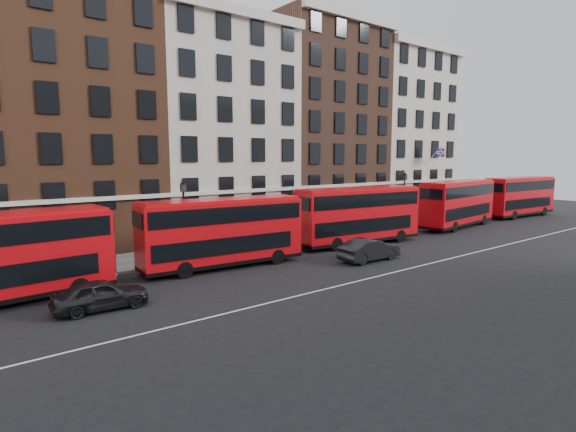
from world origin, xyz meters
TOP-DOWN VIEW (x-y plane):
  - ground at (0.00, 0.00)m, footprint 120.00×120.00m
  - pavement at (0.00, 10.50)m, footprint 80.00×5.00m
  - kerb at (0.00, 8.00)m, footprint 80.00×0.30m
  - road_centre_line at (0.00, -2.00)m, footprint 70.00×0.12m
  - building_terrace at (-0.31, 17.88)m, footprint 64.00×11.95m
  - bus_b at (-6.25, 5.55)m, footprint 10.72×3.39m
  - bus_c at (6.22, 5.55)m, footprint 11.22×3.82m
  - bus_d at (20.55, 5.54)m, footprint 11.34×3.95m
  - bus_e at (33.55, 5.55)m, footprint 11.22×3.32m
  - car_rear at (-14.72, 2.03)m, footprint 4.34×1.94m
  - car_front at (2.63, 1.06)m, footprint 4.69×1.69m
  - lamp_post_left at (-7.30, 8.87)m, footprint 0.44×0.44m
  - lamp_post_right at (16.87, 9.25)m, footprint 0.44×0.44m
  - traffic_light at (25.75, 8.42)m, footprint 0.25×0.45m
  - iron_railings at (0.00, 12.70)m, footprint 6.60×0.06m

SIDE VIEW (x-z plane):
  - ground at x=0.00m, z-range 0.00..0.00m
  - road_centre_line at x=0.00m, z-range 0.00..0.01m
  - pavement at x=0.00m, z-range 0.00..0.15m
  - kerb at x=0.00m, z-range 0.00..0.16m
  - iron_railings at x=0.00m, z-range 0.15..1.15m
  - car_rear at x=-14.72m, z-range 0.00..1.45m
  - car_front at x=2.63m, z-range 0.00..1.54m
  - bus_b at x=-6.25m, z-range 0.16..4.59m
  - traffic_light at x=25.75m, z-range 0.81..4.08m
  - bus_c at x=6.22m, z-range 0.17..4.79m
  - bus_e at x=33.55m, z-range 0.17..4.82m
  - bus_d at x=20.55m, z-range 0.17..4.84m
  - lamp_post_left at x=-7.30m, z-range 0.42..5.74m
  - lamp_post_right at x=16.87m, z-range 0.42..5.74m
  - building_terrace at x=-0.31m, z-range -0.76..21.24m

